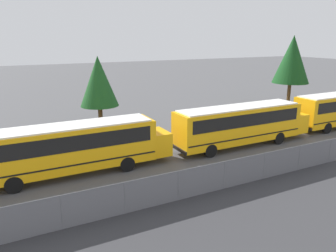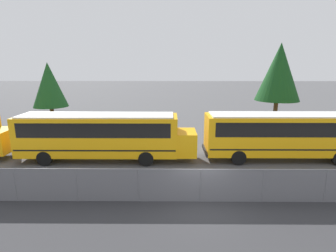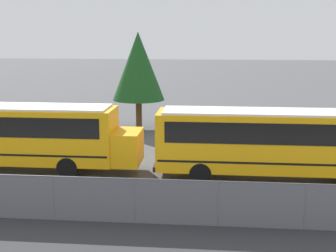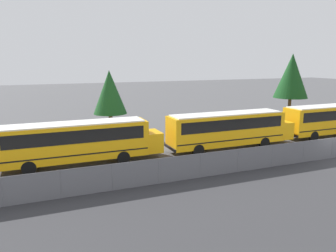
% 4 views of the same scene
% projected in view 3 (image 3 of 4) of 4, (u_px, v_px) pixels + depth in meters
% --- Properties ---
extents(school_bus_2, '(12.53, 2.46, 3.35)m').
position_uv_depth(school_bus_2, '(12.00, 132.00, 23.72)').
color(school_bus_2, orange).
rests_on(school_bus_2, ground_plane).
extents(school_bus_3, '(12.53, 2.46, 3.35)m').
position_uv_depth(school_bus_3, '(280.00, 139.00, 22.15)').
color(school_bus_3, orange).
rests_on(school_bus_3, ground_plane).
extents(tree_0, '(3.73, 3.73, 6.97)m').
position_uv_depth(tree_0, '(138.00, 66.00, 33.33)').
color(tree_0, '#51381E').
rests_on(tree_0, ground_plane).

